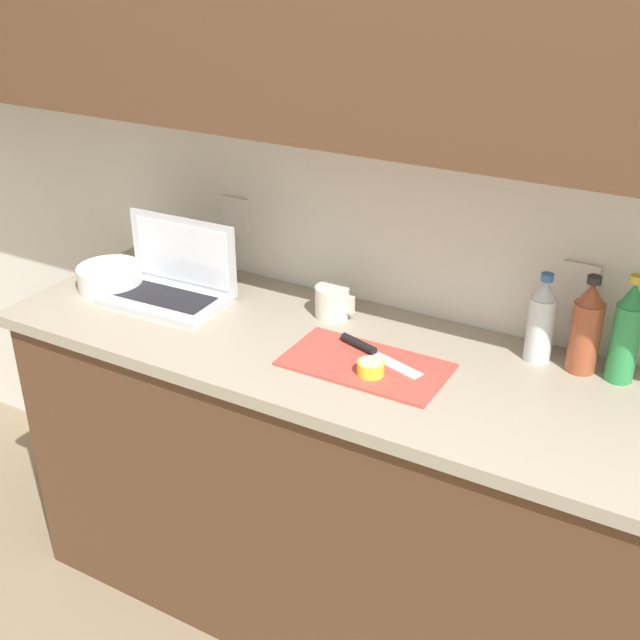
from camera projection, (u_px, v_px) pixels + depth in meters
name	position (u px, v px, depth m)	size (l,w,h in m)	color
wall_back	(506.00, 85.00, 1.80)	(5.20, 0.38, 2.60)	white
counter_unit	(444.00, 525.00, 2.11)	(2.48, 0.59, 0.90)	brown
laptop	(172.00, 281.00, 2.30)	(0.36, 0.22, 0.23)	silver
cutting_board	(365.00, 365.00, 1.98)	(0.40, 0.22, 0.01)	#D1473D
knife	(367.00, 349.00, 2.02)	(0.25, 0.11, 0.02)	silver
lemon_half_cut	(371.00, 368.00, 1.92)	(0.07, 0.07, 0.04)	yellow
bottle_green_soda	(626.00, 333.00, 1.87)	(0.07, 0.07, 0.27)	#2D934C
bottle_oil_tall	(586.00, 328.00, 1.91)	(0.07, 0.07, 0.25)	#A34C2D
bottle_water_clear	(541.00, 321.00, 1.96)	(0.07, 0.07, 0.23)	silver
measuring_cup	(332.00, 302.00, 2.20)	(0.12, 0.10, 0.09)	silver
bowl_white	(110.00, 277.00, 2.38)	(0.19, 0.19, 0.07)	white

